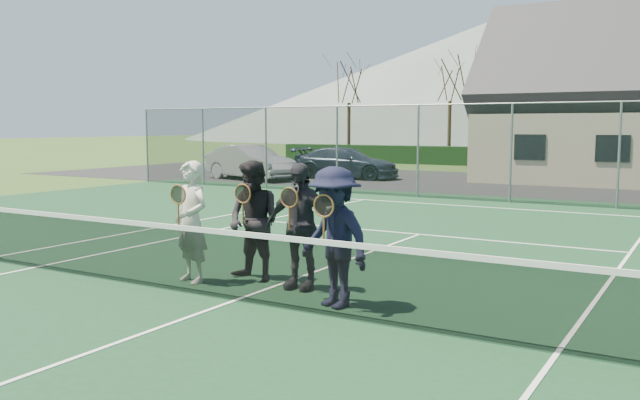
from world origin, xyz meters
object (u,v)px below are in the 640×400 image
object	(u,v)px
player_c	(300,226)
player_a	(191,222)
tennis_net	(234,263)
car_c	(346,163)
player_d	(334,237)
car_b	(250,163)
player_b	(254,221)
car_a	(260,163)

from	to	relation	value
player_c	player_a	bearing A→B (deg)	-163.57
tennis_net	player_a	distance (m)	1.40
car_c	tennis_net	size ratio (longest dim) A/B	0.41
player_a	player_d	bearing A→B (deg)	-2.96
car_b	player_a	distance (m)	19.41
tennis_net	player_b	world-z (taller)	player_b
car_c	player_c	size ratio (longest dim) A/B	2.64
car_b	player_c	xyz separation A→B (m)	(12.45, -15.62, 0.17)
car_c	player_d	size ratio (longest dim) A/B	2.64
tennis_net	player_a	size ratio (longest dim) A/B	6.49
car_b	player_d	world-z (taller)	player_d
player_a	player_b	xyz separation A→B (m)	(0.72, 0.58, -0.00)
car_b	tennis_net	distance (m)	20.58
car_a	tennis_net	distance (m)	21.48
player_c	tennis_net	bearing A→B (deg)	-109.55
player_a	player_c	bearing A→B (deg)	16.43
tennis_net	player_c	size ratio (longest dim) A/B	6.49
player_a	player_b	distance (m)	0.92
tennis_net	player_d	bearing A→B (deg)	18.95
player_b	player_c	bearing A→B (deg)	-7.26
player_a	player_c	distance (m)	1.66
car_b	car_c	size ratio (longest dim) A/B	0.96
player_d	tennis_net	bearing A→B (deg)	-161.05
car_b	player_a	world-z (taller)	player_a
car_c	player_c	bearing A→B (deg)	-158.45
tennis_net	player_b	size ratio (longest dim) A/B	6.49
car_c	player_c	xyz separation A→B (m)	(9.20, -18.34, 0.23)
car_a	car_c	distance (m)	3.85
car_b	player_d	bearing A→B (deg)	-126.15
tennis_net	car_c	bearing A→B (deg)	114.51
car_c	player_d	world-z (taller)	player_d
car_b	tennis_net	xyz separation A→B (m)	(12.08, -16.66, -0.21)
car_a	player_c	xyz separation A→B (m)	(12.63, -16.60, 0.24)
car_a	car_c	xyz separation A→B (m)	(3.43, 1.74, 0.01)
car_a	player_a	world-z (taller)	player_a
tennis_net	player_c	distance (m)	1.16
car_a	tennis_net	xyz separation A→B (m)	(12.26, -17.63, -0.14)
player_a	player_c	world-z (taller)	same
player_b	player_c	distance (m)	0.89
car_b	car_c	distance (m)	4.24
car_a	car_b	world-z (taller)	car_b
car_a	player_c	bearing A→B (deg)	-137.92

